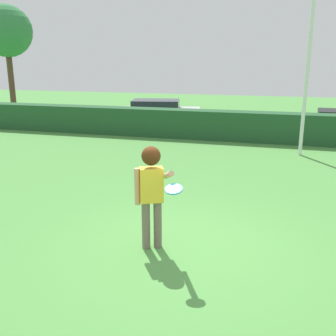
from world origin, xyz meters
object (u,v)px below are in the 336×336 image
lamppost (310,38)px  parked_car_silver (156,112)px  frisbee (174,189)px  person (151,186)px  birch_tree (6,32)px

lamppost → parked_car_silver: lamppost is taller
frisbee → parked_car_silver: (-4.34, 12.82, -0.61)m
person → parked_car_silver: person is taller
person → parked_car_silver: (-3.80, 12.23, -0.43)m
parked_car_silver → birch_tree: (-9.22, 1.65, 3.91)m
parked_car_silver → birch_tree: bearing=169.8°
lamppost → birch_tree: size_ratio=1.13×
lamppost → birch_tree: (-15.71, 6.06, 0.84)m
frisbee → parked_car_silver: bearing=108.7°
birch_tree → frisbee: bearing=-46.9°
person → birch_tree: size_ratio=0.29×
frisbee → parked_car_silver: size_ratio=0.06×
frisbee → birch_tree: birch_tree is taller
person → birch_tree: 19.35m
parked_car_silver → birch_tree: birch_tree is taller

